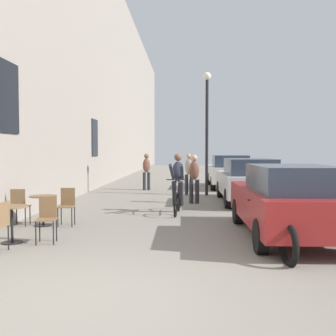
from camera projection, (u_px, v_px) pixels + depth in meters
name	position (u px, v px, depth m)	size (l,w,h in m)	color
ground_plane	(100.00, 298.00, 4.73)	(88.00, 88.00, 0.00)	gray
building_facade_left	(92.00, 60.00, 18.59)	(0.54, 68.00, 12.20)	gray
cafe_table_near	(12.00, 216.00, 7.55)	(0.64, 0.64, 0.72)	black
cafe_chair_near_toward_wall	(47.00, 216.00, 7.60)	(0.43, 0.43, 0.89)	black
cafe_table_mid	(43.00, 204.00, 9.29)	(0.64, 0.64, 0.72)	black
cafe_chair_mid_toward_street	(67.00, 204.00, 9.34)	(0.41, 0.41, 0.89)	black
cafe_chair_mid_toward_wall	(20.00, 204.00, 9.24)	(0.40, 0.40, 0.89)	black
cyclist_on_bicycle	(178.00, 185.00, 11.22)	(0.52, 1.76, 1.74)	black
pedestrian_near	(194.00, 176.00, 13.26)	(0.35, 0.26, 1.65)	#26262D
pedestrian_mid	(189.00, 171.00, 15.80)	(0.38, 0.30, 1.69)	#26262D
pedestrian_far	(147.00, 170.00, 17.78)	(0.38, 0.30, 1.66)	#26262D
street_lamp	(207.00, 118.00, 15.55)	(0.32, 0.32, 4.90)	black
parked_car_nearest	(288.00, 200.00, 8.00)	(1.83, 4.24, 1.50)	maroon
parked_car_second	(248.00, 180.00, 13.38)	(1.82, 4.28, 1.52)	#B7B7BC
parked_car_third	(229.00, 171.00, 18.85)	(1.94, 4.47, 1.58)	beige
parked_motorcycle	(274.00, 230.00, 6.82)	(0.62, 2.14, 0.92)	black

